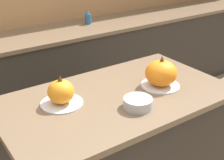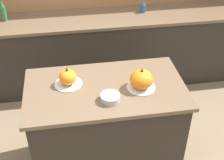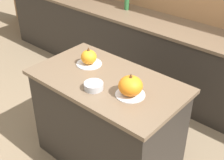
{
  "view_description": "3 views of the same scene",
  "coord_description": "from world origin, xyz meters",
  "views": [
    {
      "loc": [
        -0.91,
        -1.27,
        1.75
      ],
      "look_at": [
        -0.04,
        -0.01,
        1.03
      ],
      "focal_mm": 50.0,
      "sensor_mm": 36.0,
      "label": 1
    },
    {
      "loc": [
        -0.27,
        -2.02,
        2.46
      ],
      "look_at": [
        0.05,
        -0.02,
        1.0
      ],
      "focal_mm": 50.0,
      "sensor_mm": 36.0,
      "label": 2
    },
    {
      "loc": [
        1.48,
        -1.64,
        2.29
      ],
      "look_at": [
        0.08,
        -0.03,
        0.96
      ],
      "focal_mm": 50.0,
      "sensor_mm": 36.0,
      "label": 3
    }
  ],
  "objects": [
    {
      "name": "pumpkin_cake_right",
      "position": [
        0.29,
        -0.05,
        1.0
      ],
      "size": [
        0.23,
        0.23,
        0.19
      ],
      "color": "silver",
      "rests_on": "kitchen_island"
    },
    {
      "name": "pumpkin_cake_left",
      "position": [
        -0.3,
        0.09,
        0.98
      ],
      "size": [
        0.23,
        0.23,
        0.17
      ],
      "color": "silver",
      "rests_on": "kitchen_island"
    },
    {
      "name": "mixing_bowl",
      "position": [
        0.01,
        -0.17,
        0.95
      ],
      "size": [
        0.15,
        0.15,
        0.05
      ],
      "color": "#ADADB2",
      "rests_on": "kitchen_island"
    },
    {
      "name": "kitchen_island",
      "position": [
        0.0,
        0.0,
        0.46
      ],
      "size": [
        1.32,
        0.75,
        0.92
      ],
      "color": "#2D2823",
      "rests_on": "ground_plane"
    },
    {
      "name": "back_counter",
      "position": [
        0.0,
        1.37,
        0.46
      ],
      "size": [
        6.0,
        0.6,
        0.92
      ],
      "color": "#2D2823",
      "rests_on": "ground_plane"
    },
    {
      "name": "bottle_short",
      "position": [
        0.67,
        1.43,
        0.98
      ],
      "size": [
        0.06,
        0.06,
        0.14
      ],
      "color": "#235184",
      "rests_on": "back_counter"
    }
  ]
}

